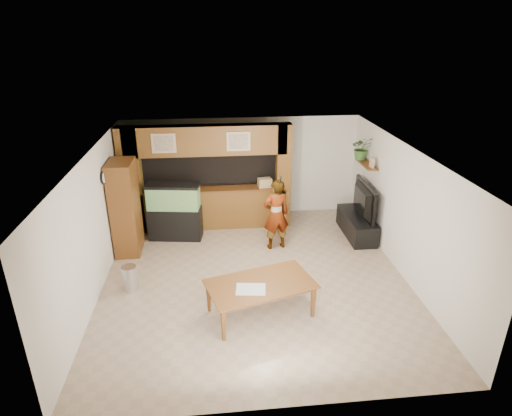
{
  "coord_description": "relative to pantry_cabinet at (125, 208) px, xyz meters",
  "views": [
    {
      "loc": [
        -0.75,
        -7.4,
        4.72
      ],
      "look_at": [
        0.09,
        0.6,
        1.27
      ],
      "focal_mm": 30.0,
      "sensor_mm": 36.0,
      "label": 1
    }
  ],
  "objects": [
    {
      "name": "person",
      "position": [
        3.3,
        -0.2,
        -0.22
      ],
      "size": [
        0.67,
        0.51,
        1.65
      ],
      "primitive_type": "imported",
      "rotation": [
        0.0,
        0.0,
        3.34
      ],
      "color": "tan",
      "rests_on": "floor"
    },
    {
      "name": "tv_stand",
      "position": [
        5.35,
        0.23,
        -0.79
      ],
      "size": [
        0.56,
        1.54,
        0.51
      ],
      "primitive_type": "cube",
      "color": "black",
      "rests_on": "floor"
    },
    {
      "name": "aquarium",
      "position": [
        1.0,
        0.53,
        -0.38
      ],
      "size": [
        1.23,
        0.46,
        1.37
      ],
      "rotation": [
        0.0,
        0.0,
        -0.14
      ],
      "color": "black",
      "rests_on": "floor"
    },
    {
      "name": "dining_table",
      "position": [
        2.69,
        -2.66,
        -0.73
      ],
      "size": [
        2.03,
        1.48,
        0.64
      ],
      "primitive_type": "imported",
      "rotation": [
        0.0,
        0.0,
        0.28
      ],
      "color": "brown",
      "rests_on": "floor"
    },
    {
      "name": "counter_box",
      "position": [
        3.19,
        1.03,
        0.1
      ],
      "size": [
        0.35,
        0.26,
        0.22
      ],
      "primitive_type": "cube",
      "rotation": [
        0.0,
        0.0,
        0.16
      ],
      "color": "tan",
      "rests_on": "partition"
    },
    {
      "name": "newspaper_a",
      "position": [
        2.49,
        -2.79,
        -0.41
      ],
      "size": [
        0.53,
        0.42,
        0.01
      ],
      "primitive_type": "cube",
      "rotation": [
        0.0,
        0.0,
        -0.12
      ],
      "color": "silver",
      "rests_on": "dining_table"
    },
    {
      "name": "pantry_cabinet",
      "position": [
        0.0,
        0.0,
        0.0
      ],
      "size": [
        0.52,
        0.86,
        2.09
      ],
      "primitive_type": "cube",
      "color": "brown",
      "rests_on": "floor"
    },
    {
      "name": "wall_right",
      "position": [
        5.7,
        -1.42,
        0.25
      ],
      "size": [
        0.0,
        6.5,
        6.5
      ],
      "primitive_type": "plane",
      "rotation": [
        1.57,
        0.0,
        -1.57
      ],
      "color": "silver",
      "rests_on": "floor"
    },
    {
      "name": "potted_plant",
      "position": [
        5.52,
        0.85,
        0.95
      ],
      "size": [
        0.56,
        0.5,
        0.56
      ],
      "primitive_type": "imported",
      "rotation": [
        0.0,
        0.0,
        -0.12
      ],
      "color": "#376026",
      "rests_on": "wall_shelf"
    },
    {
      "name": "wall_left",
      "position": [
        -0.3,
        -1.42,
        0.25
      ],
      "size": [
        0.0,
        6.5,
        6.5
      ],
      "primitive_type": "plane",
      "rotation": [
        1.57,
        0.0,
        1.57
      ],
      "color": "silver",
      "rests_on": "floor"
    },
    {
      "name": "ceiling",
      "position": [
        2.7,
        -1.42,
        1.55
      ],
      "size": [
        6.5,
        6.5,
        0.0
      ],
      "primitive_type": "plane",
      "color": "white",
      "rests_on": "wall_back"
    },
    {
      "name": "microphone",
      "position": [
        3.35,
        -0.36,
        0.65
      ],
      "size": [
        0.04,
        0.11,
        0.17
      ],
      "primitive_type": "cylinder",
      "rotation": [
        0.44,
        0.0,
        0.0
      ],
      "color": "black",
      "rests_on": "person"
    },
    {
      "name": "photo_frame",
      "position": [
        5.55,
        0.2,
        0.78
      ],
      "size": [
        0.06,
        0.17,
        0.22
      ],
      "primitive_type": "cube",
      "rotation": [
        0.0,
        0.0,
        0.19
      ],
      "color": "tan",
      "rests_on": "wall_shelf"
    },
    {
      "name": "television",
      "position": [
        5.35,
        0.23,
        -0.13
      ],
      "size": [
        0.22,
        1.4,
        0.81
      ],
      "primitive_type": "imported",
      "rotation": [
        0.0,
        0.0,
        1.55
      ],
      "color": "black",
      "rests_on": "tv_stand"
    },
    {
      "name": "trash_can",
      "position": [
        0.28,
        -1.63,
        -0.79
      ],
      "size": [
        0.28,
        0.28,
        0.52
      ],
      "primitive_type": "cylinder",
      "color": "#B2B2B7",
      "rests_on": "floor"
    },
    {
      "name": "wall_back",
      "position": [
        2.7,
        1.83,
        0.25
      ],
      "size": [
        6.0,
        0.0,
        6.0
      ],
      "primitive_type": "plane",
      "rotation": [
        1.57,
        0.0,
        0.0
      ],
      "color": "silver",
      "rests_on": "floor"
    },
    {
      "name": "wall_clock",
      "position": [
        -0.27,
        -0.42,
        0.85
      ],
      "size": [
        0.05,
        0.25,
        0.25
      ],
      "color": "black",
      "rests_on": "wall_left"
    },
    {
      "name": "wall_shelf",
      "position": [
        5.55,
        0.53,
        0.65
      ],
      "size": [
        0.25,
        0.9,
        0.04
      ],
      "primitive_type": "cube",
      "color": "brown",
      "rests_on": "wall_right"
    },
    {
      "name": "partition",
      "position": [
        1.75,
        1.21,
        0.27
      ],
      "size": [
        4.2,
        0.99,
        2.6
      ],
      "color": "brown",
      "rests_on": "floor"
    },
    {
      "name": "floor",
      "position": [
        2.7,
        -1.42,
        -1.05
      ],
      "size": [
        6.5,
        6.5,
        0.0
      ],
      "primitive_type": "plane",
      "color": "#9E856E",
      "rests_on": "ground"
    }
  ]
}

